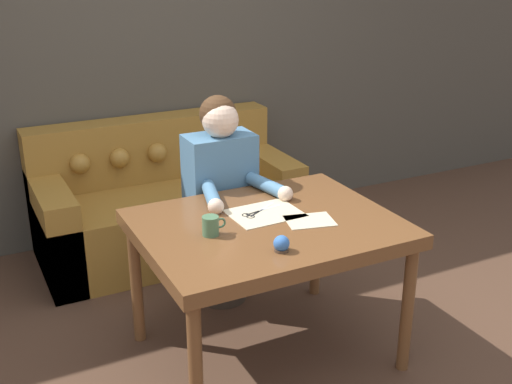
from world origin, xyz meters
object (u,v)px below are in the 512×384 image
object	(u,v)px
person	(221,203)
pin_cushion	(281,244)
scissors	(256,213)
mug	(211,226)
couch	(166,206)
dining_table	(267,236)

from	to	relation	value
person	pin_cushion	xyz separation A→B (m)	(-0.11, -0.90, 0.15)
scissors	pin_cushion	size ratio (longest dim) A/B	3.24
mug	pin_cushion	size ratio (longest dim) A/B	1.58
couch	mug	xyz separation A→B (m)	(-0.25, -1.41, 0.47)
dining_table	mug	xyz separation A→B (m)	(-0.29, -0.02, 0.12)
dining_table	couch	xyz separation A→B (m)	(-0.04, 1.40, -0.35)
pin_cushion	person	bearing A→B (deg)	82.79
scissors	couch	bearing A→B (deg)	91.67
dining_table	pin_cushion	distance (m)	0.33
mug	dining_table	bearing A→B (deg)	3.26
mug	pin_cushion	bearing A→B (deg)	-54.52
couch	dining_table	bearing A→B (deg)	-88.29
dining_table	scissors	world-z (taller)	scissors
scissors	mug	xyz separation A→B (m)	(-0.29, -0.13, 0.04)
dining_table	person	world-z (taller)	person
person	mug	bearing A→B (deg)	-117.42
person	mug	xyz separation A→B (m)	(-0.32, -0.61, 0.17)
dining_table	person	bearing A→B (deg)	87.79
pin_cushion	couch	bearing A→B (deg)	88.35
person	scissors	bearing A→B (deg)	-93.25
mug	pin_cushion	xyz separation A→B (m)	(0.20, -0.29, -0.01)
pin_cushion	mug	bearing A→B (deg)	125.48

